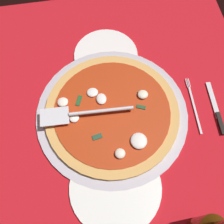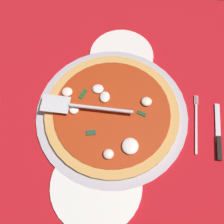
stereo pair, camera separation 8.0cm
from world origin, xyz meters
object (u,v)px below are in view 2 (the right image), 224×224
object	(u,v)px
dinner_plate_right	(96,186)
pizza	(112,113)
pizza_server	(82,107)
dinner_plate_left	(122,56)
place_setting_far	(207,131)

from	to	relation	value
dinner_plate_right	pizza	world-z (taller)	pizza
pizza	pizza_server	world-z (taller)	pizza_server
dinner_plate_right	pizza	size ratio (longest dim) A/B	0.62
dinner_plate_left	place_setting_far	world-z (taller)	place_setting_far
dinner_plate_right	place_setting_far	xyz separation A→B (cm)	(-17.99, 30.33, -0.15)
dinner_plate_left	pizza	distance (cm)	21.33
pizza_server	dinner_plate_right	bearing A→B (deg)	108.79
place_setting_far	pizza_server	bearing A→B (deg)	87.96
pizza	pizza_server	bearing A→B (deg)	-91.12
dinner_plate_left	place_setting_far	bearing A→B (deg)	47.50
pizza_server	place_setting_far	world-z (taller)	pizza_server
dinner_plate_left	dinner_plate_right	xyz separation A→B (cm)	(42.10, -4.01, 0.00)
pizza_server	place_setting_far	distance (cm)	36.75
dinner_plate_left	place_setting_far	xyz separation A→B (cm)	(24.11, 26.32, -0.15)
dinner_plate_left	place_setting_far	distance (cm)	35.69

